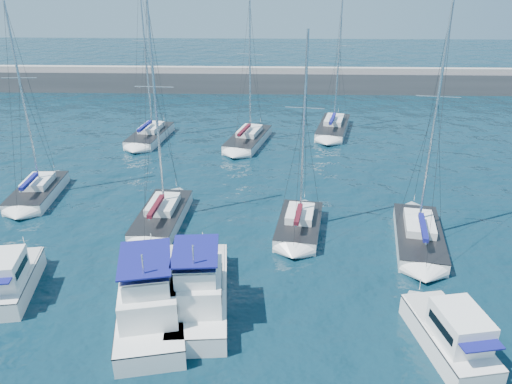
{
  "coord_description": "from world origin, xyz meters",
  "views": [
    {
      "loc": [
        1.76,
        -24.36,
        17.65
      ],
      "look_at": [
        0.79,
        7.59,
        3.0
      ],
      "focal_mm": 35.0,
      "sensor_mm": 36.0,
      "label": 1
    }
  ],
  "objects_px": {
    "motor_yacht_port_outer": "(9,280)",
    "motor_yacht_stbd_outer": "(451,337)",
    "sailboat_mid_a": "(38,191)",
    "sailboat_mid_e": "(419,236)",
    "motor_yacht_port_inner": "(150,298)",
    "sailboat_mid_c": "(299,225)",
    "sailboat_back_b": "(248,139)",
    "sailboat_back_c": "(333,127)",
    "sailboat_back_a": "(150,135)",
    "sailboat_mid_b": "(162,215)",
    "motor_yacht_stbd_inner": "(199,291)"
  },
  "relations": [
    {
      "from": "sailboat_mid_b",
      "to": "sailboat_back_c",
      "type": "distance_m",
      "value": 27.34
    },
    {
      "from": "sailboat_mid_a",
      "to": "sailboat_mid_b",
      "type": "height_order",
      "value": "sailboat_mid_b"
    },
    {
      "from": "motor_yacht_port_outer",
      "to": "sailboat_back_b",
      "type": "xyz_separation_m",
      "value": [
        12.68,
        27.38,
        -0.42
      ]
    },
    {
      "from": "sailboat_back_a",
      "to": "sailboat_back_b",
      "type": "bearing_deg",
      "value": 2.75
    },
    {
      "from": "motor_yacht_port_outer",
      "to": "motor_yacht_stbd_outer",
      "type": "xyz_separation_m",
      "value": [
        24.11,
        -4.07,
        0.0
      ]
    },
    {
      "from": "sailboat_mid_e",
      "to": "sailboat_back_a",
      "type": "bearing_deg",
      "value": 147.56
    },
    {
      "from": "motor_yacht_stbd_inner",
      "to": "sailboat_mid_c",
      "type": "relative_size",
      "value": 0.63
    },
    {
      "from": "motor_yacht_stbd_outer",
      "to": "motor_yacht_port_outer",
      "type": "bearing_deg",
      "value": 159.77
    },
    {
      "from": "motor_yacht_stbd_outer",
      "to": "sailboat_mid_a",
      "type": "xyz_separation_m",
      "value": [
        -28.23,
        17.29,
        -0.39
      ]
    },
    {
      "from": "sailboat_mid_a",
      "to": "sailboat_mid_c",
      "type": "xyz_separation_m",
      "value": [
        21.35,
        -5.17,
        -0.01
      ]
    },
    {
      "from": "sailboat_mid_a",
      "to": "sailboat_mid_b",
      "type": "distance_m",
      "value": 11.87
    },
    {
      "from": "motor_yacht_port_inner",
      "to": "sailboat_mid_e",
      "type": "xyz_separation_m",
      "value": [
        16.76,
        8.42,
        -0.59
      ]
    },
    {
      "from": "sailboat_mid_b",
      "to": "sailboat_back_c",
      "type": "height_order",
      "value": "sailboat_mid_b"
    },
    {
      "from": "sailboat_mid_a",
      "to": "sailboat_back_c",
      "type": "distance_m",
      "value": 32.35
    },
    {
      "from": "motor_yacht_port_outer",
      "to": "motor_yacht_stbd_inner",
      "type": "distance_m",
      "value": 11.25
    },
    {
      "from": "motor_yacht_port_inner",
      "to": "sailboat_mid_c",
      "type": "distance_m",
      "value": 12.99
    },
    {
      "from": "sailboat_mid_a",
      "to": "sailboat_back_b",
      "type": "xyz_separation_m",
      "value": [
        16.8,
        14.16,
        -0.03
      ]
    },
    {
      "from": "motor_yacht_port_outer",
      "to": "sailboat_back_c",
      "type": "xyz_separation_m",
      "value": [
        22.29,
        31.9,
        -0.42
      ]
    },
    {
      "from": "motor_yacht_stbd_inner",
      "to": "sailboat_mid_c",
      "type": "bearing_deg",
      "value": 51.39
    },
    {
      "from": "sailboat_mid_e",
      "to": "sailboat_back_b",
      "type": "height_order",
      "value": "sailboat_mid_e"
    },
    {
      "from": "sailboat_mid_a",
      "to": "sailboat_back_c",
      "type": "height_order",
      "value": "sailboat_mid_a"
    },
    {
      "from": "motor_yacht_stbd_outer",
      "to": "sailboat_mid_e",
      "type": "bearing_deg",
      "value": 72.43
    },
    {
      "from": "motor_yacht_stbd_outer",
      "to": "sailboat_back_a",
      "type": "relative_size",
      "value": 0.38
    },
    {
      "from": "sailboat_back_b",
      "to": "motor_yacht_port_outer",
      "type": "bearing_deg",
      "value": -100.68
    },
    {
      "from": "motor_yacht_port_outer",
      "to": "sailboat_mid_a",
      "type": "bearing_deg",
      "value": 97.76
    },
    {
      "from": "sailboat_back_b",
      "to": "sailboat_back_c",
      "type": "bearing_deg",
      "value": 39.36
    },
    {
      "from": "sailboat_back_a",
      "to": "sailboat_mid_c",
      "type": "bearing_deg",
      "value": -44.99
    },
    {
      "from": "sailboat_mid_a",
      "to": "motor_yacht_port_inner",
      "type": "bearing_deg",
      "value": -52.53
    },
    {
      "from": "sailboat_back_b",
      "to": "sailboat_back_c",
      "type": "xyz_separation_m",
      "value": [
        9.61,
        4.52,
        0.0
      ]
    },
    {
      "from": "sailboat_mid_a",
      "to": "sailboat_mid_e",
      "type": "distance_m",
      "value": 30.25
    },
    {
      "from": "motor_yacht_port_inner",
      "to": "sailboat_mid_e",
      "type": "bearing_deg",
      "value": 14.81
    },
    {
      "from": "sailboat_back_b",
      "to": "sailboat_back_c",
      "type": "height_order",
      "value": "sailboat_back_c"
    },
    {
      "from": "sailboat_mid_b",
      "to": "sailboat_mid_a",
      "type": "bearing_deg",
      "value": 163.85
    },
    {
      "from": "sailboat_mid_b",
      "to": "motor_yacht_stbd_inner",
      "type": "bearing_deg",
      "value": -64.13
    },
    {
      "from": "sailboat_mid_c",
      "to": "sailboat_back_b",
      "type": "height_order",
      "value": "sailboat_back_b"
    },
    {
      "from": "motor_yacht_port_outer",
      "to": "sailboat_mid_c",
      "type": "height_order",
      "value": "sailboat_mid_c"
    },
    {
      "from": "sailboat_mid_e",
      "to": "sailboat_back_a",
      "type": "distance_m",
      "value": 31.99
    },
    {
      "from": "motor_yacht_stbd_outer",
      "to": "sailboat_mid_a",
      "type": "relative_size",
      "value": 0.41
    },
    {
      "from": "motor_yacht_port_inner",
      "to": "sailboat_back_b",
      "type": "height_order",
      "value": "sailboat_back_b"
    },
    {
      "from": "motor_yacht_port_inner",
      "to": "motor_yacht_stbd_outer",
      "type": "relative_size",
      "value": 1.61
    },
    {
      "from": "motor_yacht_port_inner",
      "to": "sailboat_back_a",
      "type": "relative_size",
      "value": 0.62
    },
    {
      "from": "motor_yacht_port_outer",
      "to": "sailboat_mid_b",
      "type": "bearing_deg",
      "value": 43.01
    },
    {
      "from": "sailboat_mid_a",
      "to": "sailboat_back_a",
      "type": "height_order",
      "value": "sailboat_back_a"
    },
    {
      "from": "motor_yacht_stbd_inner",
      "to": "motor_yacht_stbd_outer",
      "type": "bearing_deg",
      "value": -18.43
    },
    {
      "from": "sailboat_back_c",
      "to": "sailboat_back_b",
      "type": "bearing_deg",
      "value": -141.8
    },
    {
      "from": "motor_yacht_stbd_outer",
      "to": "sailboat_back_b",
      "type": "height_order",
      "value": "sailboat_back_b"
    },
    {
      "from": "sailboat_mid_b",
      "to": "sailboat_back_a",
      "type": "height_order",
      "value": "sailboat_back_a"
    },
    {
      "from": "motor_yacht_stbd_outer",
      "to": "sailboat_mid_b",
      "type": "relative_size",
      "value": 0.4
    },
    {
      "from": "sailboat_mid_b",
      "to": "sailboat_back_a",
      "type": "xyz_separation_m",
      "value": [
        -5.2,
        19.14,
        0.01
      ]
    },
    {
      "from": "sailboat_back_c",
      "to": "sailboat_mid_c",
      "type": "bearing_deg",
      "value": -88.99
    }
  ]
}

